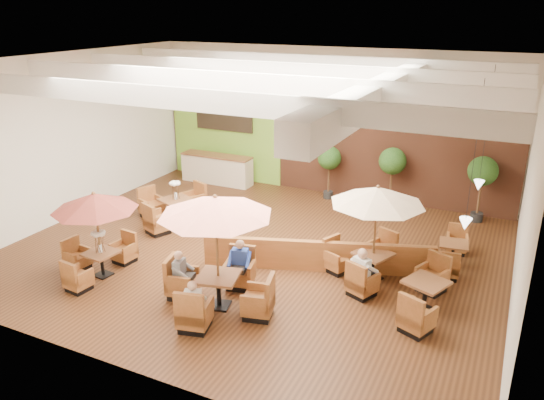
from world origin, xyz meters
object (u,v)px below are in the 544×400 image
Objects in this scene: booth_divider at (318,256)px; topiary_1 at (392,164)px; table_4 at (425,296)px; diner_4 at (363,268)px; table_1 at (216,233)px; diner_1 at (240,260)px; diner_2 at (181,270)px; table_0 at (95,216)px; diner_0 at (194,300)px; table_5 at (453,254)px; topiary_0 at (329,160)px; table_2 at (374,212)px; topiary_2 at (483,174)px; diner_3 at (363,268)px; table_3 at (170,208)px; service_counter at (217,169)px.

topiary_1 reaches higher than booth_divider.
diner_4 is (-1.55, 0.03, 0.40)m from table_4.
diner_1 is (0.00, 1.06, -1.17)m from table_1.
table_0 is at bearing -102.30° from diner_2.
table_5 is at bearing 27.38° from diner_0.
booth_divider is 3.49m from table_1.
table_2 is at bearing -60.04° from topiary_0.
table_5 is 2.94× the size of diner_2.
diner_3 is at bearing -108.04° from topiary_2.
table_2 is 3.22× the size of diner_4.
booth_divider is at bearing 45.75° from diner_0.
table_2 is 6.34m from topiary_0.
booth_divider is 6.02m from topiary_0.
diner_3 is (6.68, 1.99, -0.97)m from table_0.
table_4 reaches higher than table_5.
table_2 is 3.65m from diner_1.
booth_divider is 2.83× the size of topiary_1.
table_1 is 0.99× the size of table_3.
diner_0 is (-2.91, -4.02, -1.16)m from table_2.
diner_2 reaches higher than service_counter.
diner_2 is (3.95, -8.24, 0.17)m from service_counter.
table_4 is (3.03, -0.81, -0.06)m from booth_divider.
table_2 is 3.29× the size of diner_1.
table_1 reaches higher than diner_0.
diner_2 is at bearing 6.56° from table_0.
table_5 is (1.88, 1.78, -1.58)m from table_2.
table_1 reaches higher than topiary_1.
service_counter is at bearing 169.38° from table_2.
topiary_1 reaches higher than diner_2.
table_1 reaches higher than table_0.
table_1 is 6.07m from table_3.
diner_3 reaches higher than diner_2.
booth_divider is 1.72m from diner_4.
diner_4 reaches higher than table_4.
table_0 is (1.31, -8.24, 1.15)m from service_counter.
topiary_1 is at bearing 56.59° from table_3.
table_1 is (5.01, -8.24, 1.36)m from service_counter.
topiary_0 is (4.07, 4.44, 1.03)m from table_3.
diner_2 is at bearing 29.42° from diner_1.
diner_4 reaches higher than table_5.
service_counter is 7.19m from topiary_1.
table_3 is 5.16m from diner_2.
table_0 is at bearing -124.47° from topiary_1.
diner_0 is at bearing -113.14° from diner_3.
table_0 is at bearing 166.54° from table_1.
diner_2 is at bearing 166.47° from table_1.
table_0 is 0.85× the size of table_4.
diner_0 reaches higher than table_4.
table_4 is 4.63m from diner_1.
table_5 is 2.86× the size of diner_3.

